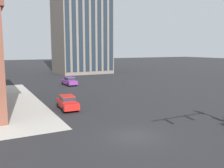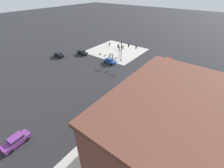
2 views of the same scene
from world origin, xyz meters
The scene contains 24 objects.
ground_plane centered at (0.00, 0.00, 0.00)m, with size 320.00×320.00×0.00m, color #262628.
sidewalk_corner_slab centered at (16.00, -14.50, 0.00)m, with size 20.00×19.00×0.02m, color #B7B2A8.
traffic_signal_main centered at (7.69, -7.41, 4.68)m, with size 7.28×2.09×6.96m.
bollard_sphere_curb_a centered at (11.22, -7.75, 0.33)m, with size 0.67×0.67×0.67m, color gray.
bollard_sphere_curb_b centered at (12.70, -7.85, 0.33)m, with size 0.67×0.67×0.67m, color gray.
bollard_sphere_curb_c centered at (14.30, -7.95, 0.33)m, with size 0.67×0.67×0.67m, color gray.
bollard_sphere_curb_d centered at (16.02, -7.55, 0.33)m, with size 0.67×0.67×0.67m, color gray.
bollard_sphere_curb_e centered at (18.44, -7.60, 0.33)m, with size 0.67×0.67×0.67m, color gray.
bench_near_signal centered at (14.65, -9.53, 0.33)m, with size 1.82×0.57×0.49m.
pedestrian_near_bench centered at (17.17, -17.12, 1.01)m, with size 0.24×0.55×1.75m.
pedestrian_at_curb centered at (21.55, -17.11, 0.97)m, with size 0.38×0.45×1.68m.
pedestrian_walking_east centered at (15.37, -15.95, 0.93)m, with size 0.36×0.46×1.63m.
pedestrian_with_bag centered at (14.65, -17.39, 1.03)m, with size 0.55×0.24×1.77m.
street_lamp_corner_near centered at (10.00, -7.71, 3.26)m, with size 0.36×0.36×5.16m.
car_main_northbound_near centered at (10.95, -3.61, 0.92)m, with size 4.50×2.09×1.68m.
car_main_northbound_far centered at (-2.12, 11.40, 0.92)m, with size 2.11×4.51×1.68m.
car_main_southbound_near centered at (-4.53, -15.54, 0.92)m, with size 1.99×4.45×1.68m.
car_main_southbound_far centered at (4.19, 30.31, 0.92)m, with size 2.13×4.51×1.68m.
car_cross_eastbound centered at (-21.34, -3.54, 0.92)m, with size 4.47×2.03×1.68m.
car_cross_westbound centered at (-15.28, -3.67, 0.92)m, with size 4.53×2.16×1.68m.
car_parked_curb centered at (29.17, 3.37, 0.92)m, with size 4.52×2.13×1.68m.
car_main_mid centered at (23.99, -3.36, 0.92)m, with size 4.49×2.08×1.68m.
car_cross_far centered at (-22.32, 3.76, 0.92)m, with size 4.52×2.14×1.68m.
storefront_block_near_corner centered at (-22.00, 17.87, 5.78)m, with size 26.52×20.20×11.54m.
Camera 2 is at (-17.87, 33.29, 22.30)m, focal length 24.26 mm.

